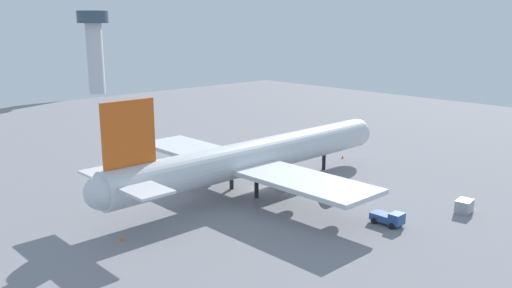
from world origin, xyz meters
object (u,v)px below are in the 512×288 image
(cargo_container_fore, at_px, (464,206))
(control_tower, at_px, (94,43))
(safety_cone_nose, at_px, (343,157))
(catering_truck, at_px, (389,218))
(safety_cone_tail, at_px, (121,238))
(cargo_airplane, at_px, (254,157))

(cargo_container_fore, bearing_deg, control_tower, 81.53)
(cargo_container_fore, height_order, safety_cone_nose, cargo_container_fore)
(catering_truck, distance_m, safety_cone_tail, 36.84)
(catering_truck, relative_size, control_tower, 0.14)
(cargo_container_fore, distance_m, control_tower, 166.69)
(cargo_container_fore, bearing_deg, safety_cone_nose, 68.62)
(safety_cone_nose, distance_m, safety_cone_tail, 55.96)
(cargo_airplane, height_order, catering_truck, cargo_airplane)
(catering_truck, relative_size, safety_cone_tail, 6.38)
(cargo_container_fore, bearing_deg, cargo_airplane, 117.58)
(cargo_container_fore, bearing_deg, catering_truck, 157.97)
(cargo_container_fore, height_order, safety_cone_tail, cargo_container_fore)
(catering_truck, xyz_separation_m, control_tower, (36.91, 158.74, 18.88))
(cargo_airplane, xyz_separation_m, cargo_container_fore, (15.47, -29.62, -4.83))
(cargo_airplane, bearing_deg, cargo_container_fore, -62.42)
(cargo_container_fore, distance_m, safety_cone_nose, 34.85)
(cargo_container_fore, xyz_separation_m, safety_cone_tail, (-42.88, 25.94, -0.61))
(control_tower, bearing_deg, catering_truck, -103.09)
(cargo_airplane, bearing_deg, safety_cone_tail, -172.35)
(cargo_airplane, xyz_separation_m, control_tower, (39.86, 134.19, 14.09))
(safety_cone_tail, bearing_deg, safety_cone_nose, 6.68)
(cargo_airplane, distance_m, safety_cone_nose, 28.83)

